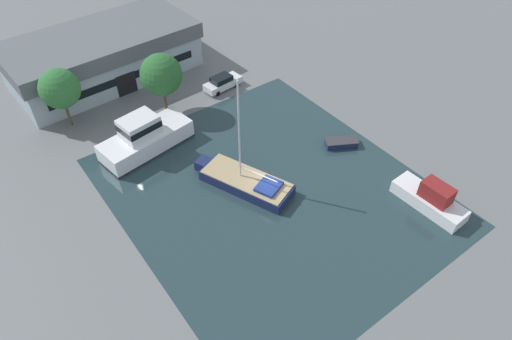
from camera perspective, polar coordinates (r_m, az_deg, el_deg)
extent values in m
plane|color=slate|center=(41.64, 1.81, -2.67)|extent=(440.00, 440.00, 0.00)
cube|color=#23383D|center=(41.64, 1.81, -2.66)|extent=(25.36, 29.41, 0.01)
cube|color=#99A8B2|center=(59.33, -18.35, 12.67)|extent=(21.69, 11.58, 3.71)
cube|color=#565B60|center=(58.08, -18.96, 15.02)|extent=(22.34, 11.92, 1.85)
cube|color=black|center=(55.34, -15.86, 10.28)|extent=(2.40, 0.19, 2.60)
cube|color=black|center=(54.96, -16.01, 10.93)|extent=(17.95, 1.04, 0.93)
cylinder|color=brown|center=(51.23, -11.27, 8.58)|extent=(0.31, 0.31, 3.00)
sphere|color=#28602D|center=(49.55, -11.77, 11.59)|extent=(4.44, 4.44, 4.44)
cylinder|color=brown|center=(52.16, -22.44, 6.58)|extent=(0.28, 0.28, 2.99)
sphere|color=#2D6B33|center=(50.58, -23.35, 9.33)|extent=(4.12, 4.12, 4.12)
cube|color=silver|center=(54.76, -4.17, 10.75)|extent=(4.79, 2.24, 0.78)
cube|color=black|center=(54.30, -4.36, 11.29)|extent=(2.56, 1.80, 0.60)
cube|color=black|center=(54.96, -3.36, 11.72)|extent=(0.18, 1.42, 0.48)
cylinder|color=black|center=(56.24, -3.52, 11.27)|extent=(0.62, 0.26, 0.60)
cylinder|color=black|center=(55.20, -2.45, 10.65)|extent=(0.62, 0.26, 0.60)
cylinder|color=black|center=(54.78, -5.86, 10.18)|extent=(0.62, 0.26, 0.60)
cylinder|color=black|center=(53.70, -4.81, 9.52)|extent=(0.62, 0.26, 0.60)
cube|color=#19234C|center=(41.71, -1.20, -1.58)|extent=(6.10, 9.08, 1.00)
cube|color=#19234C|center=(43.84, -6.58, 0.76)|extent=(1.76, 1.64, 1.00)
cube|color=tan|center=(41.34, -1.21, -1.04)|extent=(5.85, 8.72, 0.08)
cylinder|color=silver|center=(38.28, -2.13, 4.76)|extent=(0.16, 0.16, 10.03)
cylinder|color=silver|center=(40.06, 0.31, -0.53)|extent=(1.54, 3.61, 0.12)
cube|color=navy|center=(40.33, 1.60, -2.06)|extent=(2.74, 2.56, 0.30)
cube|color=white|center=(46.73, -13.53, 3.56)|extent=(9.67, 4.98, 1.96)
cube|color=black|center=(47.25, -13.37, 2.78)|extent=(9.77, 5.07, 0.18)
cube|color=silver|center=(45.35, -14.40, 5.23)|extent=(3.86, 3.10, 2.02)
cube|color=black|center=(45.24, -14.44, 5.43)|extent=(3.94, 3.18, 0.65)
cube|color=#19234C|center=(47.01, 10.60, 3.32)|extent=(3.40, 2.70, 0.62)
cube|color=#333338|center=(46.79, 10.65, 3.66)|extent=(3.55, 2.83, 0.08)
cube|color=white|center=(42.69, 20.77, -3.64)|extent=(2.51, 6.68, 1.23)
cube|color=maroon|center=(41.65, 21.66, -2.62)|extent=(1.68, 2.70, 1.55)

